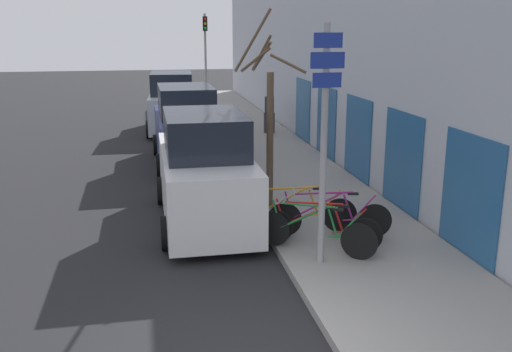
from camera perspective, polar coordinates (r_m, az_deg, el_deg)
The scene contains 14 objects.
ground_plane at distance 17.83m, azimuth -6.72°, elevation 1.44°, with size 80.00×80.00×0.00m, color black.
sidewalk_curb at distance 20.86m, azimuth -0.16°, elevation 3.68°, with size 3.20×32.00×0.15m.
building_facade at distance 20.81m, azimuth 4.72°, elevation 12.34°, with size 0.23×32.00×6.50m.
signpost at distance 9.33m, azimuth 6.82°, elevation 3.85°, with size 0.55×0.13×3.97m.
bicycle_0 at distance 10.19m, azimuth 5.89°, elevation -5.57°, with size 1.88×1.32×0.90m.
bicycle_1 at distance 10.45m, azimuth 6.40°, elevation -5.13°, with size 2.03×1.06×0.87m.
bicycle_2 at distance 10.97m, azimuth 7.36°, elevation -4.11°, with size 2.31×0.66×0.91m.
bicycle_3 at distance 11.14m, azimuth 3.90°, elevation -3.67°, with size 2.41×0.57×0.94m.
parked_car_0 at distance 12.01m, azimuth -5.14°, elevation 0.31°, with size 1.98×4.72×2.37m.
parked_car_1 at distance 17.29m, azimuth -7.00°, elevation 4.68°, with size 1.97×4.77×2.38m.
parked_car_2 at distance 22.98m, azimuth -8.38°, elevation 7.07°, with size 2.14×4.53×2.35m.
pedestrian_near at distance 21.62m, azimuth 1.34°, elevation 6.72°, with size 0.41×0.35×1.58m.
street_tree at distance 12.38m, azimuth 1.23°, elevation 5.42°, with size 1.45×1.22×4.29m.
traffic_light at distance 26.74m, azimuth -5.08°, elevation 12.43°, with size 0.20×0.30×4.50m.
Camera 1 is at (-1.21, -6.12, 4.05)m, focal length 40.00 mm.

